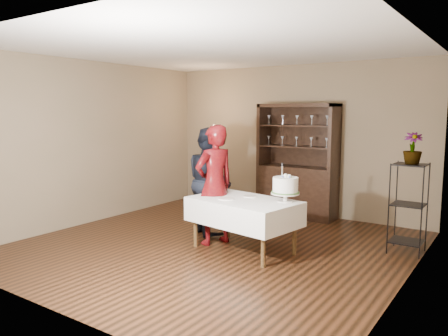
{
  "coord_description": "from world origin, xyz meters",
  "views": [
    {
      "loc": [
        3.45,
        -4.82,
        1.86
      ],
      "look_at": [
        0.09,
        0.1,
        1.09
      ],
      "focal_mm": 35.0,
      "sensor_mm": 36.0,
      "label": 1
    }
  ],
  "objects_px": {
    "man": "(209,181)",
    "china_hutch": "(297,179)",
    "cake_table": "(244,212)",
    "plant_etagere": "(408,204)",
    "cake": "(285,186)",
    "woman": "(215,185)",
    "potted_plant": "(413,148)"
  },
  "relations": [
    {
      "from": "plant_etagere",
      "to": "cake",
      "type": "relative_size",
      "value": 2.37
    },
    {
      "from": "man",
      "to": "potted_plant",
      "type": "height_order",
      "value": "man"
    },
    {
      "from": "cake",
      "to": "potted_plant",
      "type": "distance_m",
      "value": 1.72
    },
    {
      "from": "plant_etagere",
      "to": "potted_plant",
      "type": "height_order",
      "value": "potted_plant"
    },
    {
      "from": "plant_etagere",
      "to": "woman",
      "type": "height_order",
      "value": "woman"
    },
    {
      "from": "plant_etagere",
      "to": "cake",
      "type": "distance_m",
      "value": 1.66
    },
    {
      "from": "man",
      "to": "china_hutch",
      "type": "bearing_deg",
      "value": -77.1
    },
    {
      "from": "china_hutch",
      "to": "man",
      "type": "xyz_separation_m",
      "value": [
        -0.66,
        -1.74,
        0.15
      ]
    },
    {
      "from": "china_hutch",
      "to": "potted_plant",
      "type": "distance_m",
      "value": 2.46
    },
    {
      "from": "man",
      "to": "cake",
      "type": "bearing_deg",
      "value": -158.32
    },
    {
      "from": "man",
      "to": "cake",
      "type": "distance_m",
      "value": 1.48
    },
    {
      "from": "cake_table",
      "to": "potted_plant",
      "type": "distance_m",
      "value": 2.34
    },
    {
      "from": "plant_etagere",
      "to": "man",
      "type": "xyz_separation_m",
      "value": [
        -2.74,
        -0.69,
        0.16
      ]
    },
    {
      "from": "china_hutch",
      "to": "cake_table",
      "type": "distance_m",
      "value": 2.23
    },
    {
      "from": "man",
      "to": "cake_table",
      "type": "bearing_deg",
      "value": -173.82
    },
    {
      "from": "woman",
      "to": "cake",
      "type": "xyz_separation_m",
      "value": [
        1.04,
        0.11,
        0.06
      ]
    },
    {
      "from": "plant_etagere",
      "to": "cake_table",
      "type": "distance_m",
      "value": 2.17
    },
    {
      "from": "cake_table",
      "to": "woman",
      "type": "relative_size",
      "value": 0.91
    },
    {
      "from": "plant_etagere",
      "to": "man",
      "type": "height_order",
      "value": "man"
    },
    {
      "from": "china_hutch",
      "to": "potted_plant",
      "type": "relative_size",
      "value": 4.86
    },
    {
      "from": "woman",
      "to": "man",
      "type": "height_order",
      "value": "woman"
    },
    {
      "from": "plant_etagere",
      "to": "man",
      "type": "bearing_deg",
      "value": -165.94
    },
    {
      "from": "potted_plant",
      "to": "cake",
      "type": "bearing_deg",
      "value": -143.27
    },
    {
      "from": "cake_table",
      "to": "woman",
      "type": "height_order",
      "value": "woman"
    },
    {
      "from": "china_hutch",
      "to": "plant_etagere",
      "type": "bearing_deg",
      "value": -26.83
    },
    {
      "from": "china_hutch",
      "to": "cake",
      "type": "bearing_deg",
      "value": -69.21
    },
    {
      "from": "cake_table",
      "to": "china_hutch",
      "type": "bearing_deg",
      "value": 96.44
    },
    {
      "from": "plant_etagere",
      "to": "potted_plant",
      "type": "distance_m",
      "value": 0.74
    },
    {
      "from": "plant_etagere",
      "to": "potted_plant",
      "type": "relative_size",
      "value": 2.91
    },
    {
      "from": "plant_etagere",
      "to": "woman",
      "type": "bearing_deg",
      "value": -154.74
    },
    {
      "from": "cake_table",
      "to": "cake",
      "type": "xyz_separation_m",
      "value": [
        0.53,
        0.17,
        0.37
      ]
    },
    {
      "from": "cake",
      "to": "potted_plant",
      "type": "relative_size",
      "value": 1.23
    }
  ]
}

